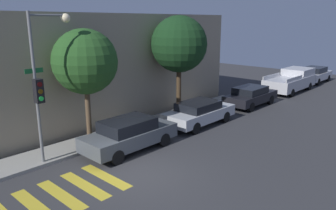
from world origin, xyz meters
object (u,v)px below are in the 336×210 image
object	(u,v)px
sedan_far_end	(251,96)
sedan_tail_of_row	(315,74)
sedan_near_corner	(129,134)
traffic_light_pole	(44,73)
sedan_middle	(199,112)
tree_near_corner	(85,62)
tree_midblock	(179,44)
pickup_truck	(291,80)

from	to	relation	value
sedan_far_end	sedan_tail_of_row	xyz separation A→B (m)	(11.88, 0.00, 0.05)
sedan_near_corner	sedan_tail_of_row	distance (m)	22.54
traffic_light_pole	sedan_far_end	size ratio (longest dim) A/B	1.36
traffic_light_pole	sedan_tail_of_row	world-z (taller)	traffic_light_pole
sedan_middle	sedan_far_end	xyz separation A→B (m)	(5.64, -0.00, -0.00)
sedan_tail_of_row	tree_near_corner	bearing A→B (deg)	175.38
sedan_far_end	tree_near_corner	bearing A→B (deg)	170.66
tree_midblock	sedan_far_end	bearing A→B (deg)	-19.92
sedan_far_end	pickup_truck	bearing A→B (deg)	-0.00
tree_near_corner	tree_midblock	world-z (taller)	tree_midblock
traffic_light_pole	pickup_truck	size ratio (longest dim) A/B	1.05
traffic_light_pole	sedan_far_end	xyz separation A→B (m)	(13.69, -1.27, -2.99)
pickup_truck	tree_near_corner	size ratio (longest dim) A/B	1.07
sedan_middle	pickup_truck	xyz separation A→B (m)	(12.23, -0.00, 0.18)
sedan_middle	tree_midblock	distance (m)	4.06
pickup_truck	sedan_far_end	bearing A→B (deg)	180.00
sedan_middle	pickup_truck	bearing A→B (deg)	-0.00
sedan_far_end	pickup_truck	world-z (taller)	pickup_truck
traffic_light_pole	sedan_middle	bearing A→B (deg)	-8.98
traffic_light_pole	pickup_truck	world-z (taller)	traffic_light_pole
sedan_near_corner	tree_midblock	world-z (taller)	tree_midblock
sedan_middle	tree_midblock	size ratio (longest dim) A/B	0.75
sedan_tail_of_row	tree_near_corner	distance (m)	23.62
traffic_light_pole	sedan_far_end	bearing A→B (deg)	-5.31
sedan_tail_of_row	tree_midblock	size ratio (longest dim) A/B	0.73
sedan_near_corner	tree_near_corner	world-z (taller)	tree_near_corner
sedan_tail_of_row	sedan_middle	bearing A→B (deg)	180.00
sedan_middle	sedan_far_end	distance (m)	5.64
traffic_light_pole	tree_near_corner	distance (m)	2.32
sedan_far_end	tree_midblock	distance (m)	6.59
sedan_near_corner	sedan_middle	xyz separation A→B (m)	(5.02, 0.00, -0.05)
tree_midblock	traffic_light_pole	bearing A→B (deg)	-175.87
tree_near_corner	tree_midblock	distance (m)	6.28
sedan_near_corner	sedan_far_end	size ratio (longest dim) A/B	1.01
pickup_truck	sedan_tail_of_row	world-z (taller)	pickup_truck
traffic_light_pole	sedan_far_end	world-z (taller)	traffic_light_pole
tree_near_corner	sedan_near_corner	bearing A→B (deg)	-66.84
sedan_middle	tree_near_corner	world-z (taller)	tree_near_corner
sedan_tail_of_row	tree_midblock	xyz separation A→B (m)	(-17.08, 1.89, 3.52)
traffic_light_pole	sedan_near_corner	xyz separation A→B (m)	(3.03, -1.27, -2.94)
traffic_light_pole	sedan_middle	size ratio (longest dim) A/B	1.34
sedan_far_end	pickup_truck	xyz separation A→B (m)	(6.59, -0.00, 0.18)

